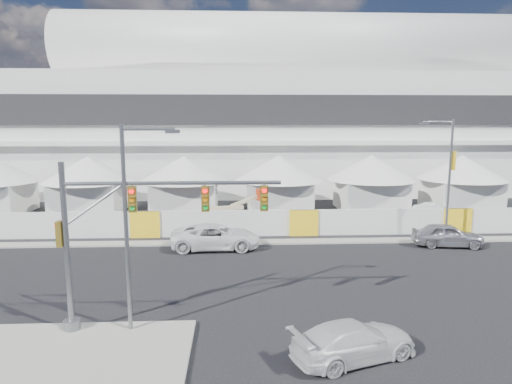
{
  "coord_description": "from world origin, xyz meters",
  "views": [
    {
      "loc": [
        0.73,
        -19.37,
        8.83
      ],
      "look_at": [
        2.14,
        10.0,
        4.12
      ],
      "focal_mm": 32.0,
      "sensor_mm": 36.0,
      "label": 1
    }
  ],
  "objects_px": {
    "lot_car_a": "(436,211)",
    "streetlight_curb": "(447,171)",
    "traffic_mast": "(115,238)",
    "streetlight_median": "(131,215)",
    "sedan_silver": "(448,235)",
    "pickup_curb": "(216,237)",
    "boom_lift": "(217,220)",
    "pickup_near": "(354,341)"
  },
  "relations": [
    {
      "from": "lot_car_a",
      "to": "streetlight_curb",
      "type": "height_order",
      "value": "streetlight_curb"
    },
    {
      "from": "lot_car_a",
      "to": "traffic_mast",
      "type": "bearing_deg",
      "value": 159.21
    },
    {
      "from": "lot_car_a",
      "to": "streetlight_median",
      "type": "relative_size",
      "value": 0.48
    },
    {
      "from": "sedan_silver",
      "to": "lot_car_a",
      "type": "xyz_separation_m",
      "value": [
        3.26,
        9.15,
        -0.15
      ]
    },
    {
      "from": "pickup_curb",
      "to": "boom_lift",
      "type": "height_order",
      "value": "boom_lift"
    },
    {
      "from": "streetlight_curb",
      "to": "lot_car_a",
      "type": "bearing_deg",
      "value": 69.36
    },
    {
      "from": "boom_lift",
      "to": "streetlight_median",
      "type": "bearing_deg",
      "value": -109.15
    },
    {
      "from": "pickup_curb",
      "to": "streetlight_curb",
      "type": "height_order",
      "value": "streetlight_curb"
    },
    {
      "from": "sedan_silver",
      "to": "traffic_mast",
      "type": "bearing_deg",
      "value": 129.86
    },
    {
      "from": "sedan_silver",
      "to": "lot_car_a",
      "type": "distance_m",
      "value": 9.72
    },
    {
      "from": "sedan_silver",
      "to": "pickup_near",
      "type": "relative_size",
      "value": 0.98
    },
    {
      "from": "streetlight_median",
      "to": "boom_lift",
      "type": "distance_m",
      "value": 18.19
    },
    {
      "from": "streetlight_curb",
      "to": "streetlight_median",
      "type": "bearing_deg",
      "value": -144.88
    },
    {
      "from": "streetlight_curb",
      "to": "boom_lift",
      "type": "height_order",
      "value": "streetlight_curb"
    },
    {
      "from": "sedan_silver",
      "to": "lot_car_a",
      "type": "bearing_deg",
      "value": -11.18
    },
    {
      "from": "pickup_curb",
      "to": "lot_car_a",
      "type": "relative_size",
      "value": 1.51
    },
    {
      "from": "pickup_near",
      "to": "streetlight_curb",
      "type": "distance_m",
      "value": 20.06
    },
    {
      "from": "lot_car_a",
      "to": "streetlight_curb",
      "type": "xyz_separation_m",
      "value": [
        -2.87,
        -7.62,
        4.46
      ]
    },
    {
      "from": "pickup_near",
      "to": "traffic_mast",
      "type": "height_order",
      "value": "traffic_mast"
    },
    {
      "from": "sedan_silver",
      "to": "boom_lift",
      "type": "relative_size",
      "value": 0.74
    },
    {
      "from": "pickup_near",
      "to": "streetlight_median",
      "type": "relative_size",
      "value": 0.57
    },
    {
      "from": "sedan_silver",
      "to": "streetlight_median",
      "type": "xyz_separation_m",
      "value": [
        -19.07,
        -12.15,
        4.21
      ]
    },
    {
      "from": "lot_car_a",
      "to": "pickup_curb",
      "type": "bearing_deg",
      "value": 141.31
    },
    {
      "from": "traffic_mast",
      "to": "streetlight_median",
      "type": "bearing_deg",
      "value": -6.72
    },
    {
      "from": "streetlight_curb",
      "to": "traffic_mast",
      "type": "bearing_deg",
      "value": -145.99
    },
    {
      "from": "pickup_curb",
      "to": "traffic_mast",
      "type": "xyz_separation_m",
      "value": [
        -3.57,
        -12.24,
        3.21
      ]
    },
    {
      "from": "pickup_curb",
      "to": "pickup_near",
      "type": "distance_m",
      "value": 15.94
    },
    {
      "from": "pickup_curb",
      "to": "pickup_near",
      "type": "xyz_separation_m",
      "value": [
        5.69,
        -14.88,
        -0.14
      ]
    },
    {
      "from": "streetlight_median",
      "to": "boom_lift",
      "type": "relative_size",
      "value": 1.31
    },
    {
      "from": "sedan_silver",
      "to": "traffic_mast",
      "type": "relative_size",
      "value": 0.53
    },
    {
      "from": "sedan_silver",
      "to": "pickup_near",
      "type": "bearing_deg",
      "value": 152.92
    },
    {
      "from": "pickup_curb",
      "to": "streetlight_median",
      "type": "relative_size",
      "value": 0.72
    },
    {
      "from": "sedan_silver",
      "to": "pickup_curb",
      "type": "distance_m",
      "value": 16.2
    },
    {
      "from": "pickup_near",
      "to": "streetlight_median",
      "type": "height_order",
      "value": "streetlight_median"
    },
    {
      "from": "pickup_curb",
      "to": "boom_lift",
      "type": "distance_m",
      "value": 5.17
    },
    {
      "from": "pickup_near",
      "to": "traffic_mast",
      "type": "relative_size",
      "value": 0.54
    },
    {
      "from": "pickup_near",
      "to": "streetlight_median",
      "type": "distance_m",
      "value": 9.92
    },
    {
      "from": "streetlight_median",
      "to": "pickup_near",
      "type": "bearing_deg",
      "value": -16.64
    },
    {
      "from": "lot_car_a",
      "to": "pickup_near",
      "type": "bearing_deg",
      "value": 176.56
    },
    {
      "from": "pickup_curb",
      "to": "pickup_near",
      "type": "bearing_deg",
      "value": -160.35
    },
    {
      "from": "traffic_mast",
      "to": "streetlight_curb",
      "type": "relative_size",
      "value": 1.03
    },
    {
      "from": "sedan_silver",
      "to": "streetlight_curb",
      "type": "xyz_separation_m",
      "value": [
        0.39,
        1.54,
        4.31
      ]
    }
  ]
}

